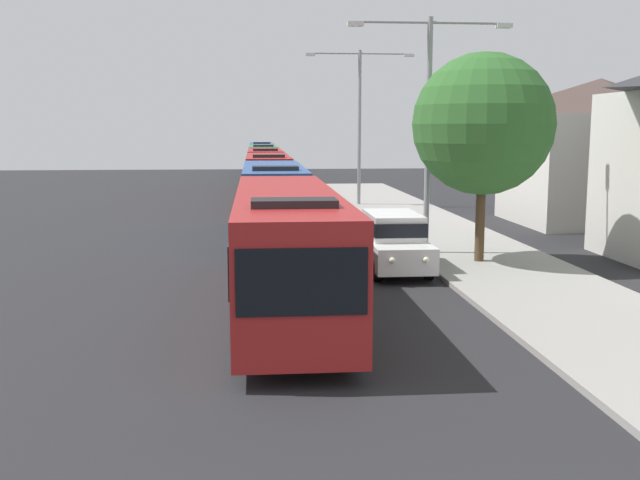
% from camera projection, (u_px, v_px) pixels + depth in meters
% --- Properties ---
extents(bus_lead, '(2.58, 12.36, 3.21)m').
position_uv_depth(bus_lead, '(287.00, 245.00, 18.87)').
color(bus_lead, maroon).
rests_on(bus_lead, ground_plane).
extents(bus_second_in_line, '(2.58, 10.73, 3.21)m').
position_uv_depth(bus_second_in_line, '(274.00, 198.00, 31.40)').
color(bus_second_in_line, '#284C8C').
rests_on(bus_second_in_line, ground_plane).
extents(bus_middle, '(2.58, 10.44, 3.21)m').
position_uv_depth(bus_middle, '(268.00, 178.00, 43.69)').
color(bus_middle, maroon).
rests_on(bus_middle, ground_plane).
extents(bus_fourth_in_line, '(2.58, 10.63, 3.21)m').
position_uv_depth(bus_fourth_in_line, '(265.00, 168.00, 55.51)').
color(bus_fourth_in_line, maroon).
rests_on(bus_fourth_in_line, ground_plane).
extents(bus_rear, '(2.58, 11.76, 3.21)m').
position_uv_depth(bus_rear, '(263.00, 161.00, 67.54)').
color(bus_rear, '#33724C').
rests_on(bus_rear, ground_plane).
extents(bus_tail_end, '(2.58, 12.02, 3.21)m').
position_uv_depth(bus_tail_end, '(262.00, 156.00, 79.87)').
color(bus_tail_end, '#284C8C').
rests_on(bus_tail_end, ground_plane).
extents(white_suv, '(1.86, 4.99, 1.90)m').
position_uv_depth(white_suv, '(393.00, 239.00, 24.13)').
color(white_suv, white).
rests_on(white_suv, ground_plane).
extents(streetlamp_mid, '(5.85, 0.28, 8.34)m').
position_uv_depth(streetlamp_mid, '(428.00, 111.00, 26.23)').
color(streetlamp_mid, gray).
rests_on(streetlamp_mid, sidewalk).
extents(streetlamp_far, '(6.36, 0.28, 8.98)m').
position_uv_depth(streetlamp_far, '(359.00, 111.00, 43.33)').
color(streetlamp_far, gray).
rests_on(streetlamp_far, sidewalk).
extents(roadside_tree, '(4.73, 4.73, 6.99)m').
position_uv_depth(roadside_tree, '(483.00, 124.00, 24.56)').
color(roadside_tree, '#4C3823').
rests_on(roadside_tree, sidewalk).
extents(house_distant_gabled, '(8.05, 7.45, 7.00)m').
position_uv_depth(house_distant_gabled, '(597.00, 150.00, 35.91)').
color(house_distant_gabled, beige).
rests_on(house_distant_gabled, ground_plane).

